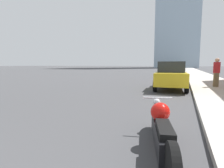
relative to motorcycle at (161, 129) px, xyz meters
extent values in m
cube|color=#B2ADA3|center=(2.42, 35.33, -0.33)|extent=(3.26, 240.00, 0.15)
cylinder|color=black|center=(-0.22, 0.95, -0.08)|extent=(0.24, 0.66, 0.66)
cube|color=black|center=(0.01, -0.05, -0.06)|extent=(0.58, 1.58, 0.33)
sphere|color=red|center=(-0.06, 0.26, 0.24)|extent=(0.36, 0.36, 0.36)
cube|color=black|center=(0.09, -0.38, 0.15)|extent=(0.37, 0.75, 0.10)
sphere|color=silver|center=(-0.23, 0.99, 0.26)|extent=(0.16, 0.16, 0.16)
cylinder|color=silver|center=(-0.19, 0.85, 0.39)|extent=(0.61, 0.17, 0.04)
cube|color=gold|center=(-0.40, 8.21, 0.30)|extent=(1.99, 4.04, 0.72)
cube|color=#23282D|center=(-0.40, 8.21, 0.98)|extent=(1.60, 1.98, 0.63)
cylinder|color=black|center=(-1.31, 9.37, -0.06)|extent=(0.25, 0.71, 0.70)
cylinder|color=black|center=(0.34, 9.48, -0.06)|extent=(0.25, 0.71, 0.70)
cylinder|color=black|center=(-1.14, 6.94, -0.06)|extent=(0.25, 0.71, 0.70)
cylinder|color=black|center=(0.50, 7.05, -0.06)|extent=(0.25, 0.71, 0.70)
cube|color=silver|center=(-0.32, 19.97, 0.27)|extent=(1.97, 4.40, 0.75)
cube|color=#23282D|center=(-0.32, 19.97, 1.01)|extent=(1.58, 2.15, 0.73)
cylinder|color=black|center=(-1.05, 21.35, -0.10)|extent=(0.24, 0.63, 0.62)
cylinder|color=black|center=(0.57, 21.25, -0.10)|extent=(0.24, 0.63, 0.62)
cylinder|color=black|center=(-1.21, 18.68, -0.10)|extent=(0.24, 0.63, 0.62)
cylinder|color=black|center=(0.40, 18.58, -0.10)|extent=(0.24, 0.63, 0.62)
cube|color=#BCBCC1|center=(-0.47, 32.60, 0.32)|extent=(2.00, 4.39, 0.77)
cube|color=#23282D|center=(-0.47, 32.60, 1.07)|extent=(1.59, 2.15, 0.73)
cylinder|color=black|center=(-1.18, 33.98, -0.06)|extent=(0.25, 0.70, 0.69)
cylinder|color=black|center=(0.43, 33.87, -0.06)|extent=(0.25, 0.70, 0.69)
cylinder|color=black|center=(-1.37, 31.33, -0.06)|extent=(0.25, 0.70, 0.69)
cylinder|color=black|center=(0.24, 31.22, -0.06)|extent=(0.25, 0.70, 0.69)
cube|color=#1E3899|center=(-0.53, 43.81, 0.31)|extent=(2.09, 4.50, 0.79)
cube|color=#23282D|center=(-0.53, 43.81, 1.01)|extent=(1.67, 2.20, 0.60)
cylinder|color=black|center=(-1.48, 45.11, -0.08)|extent=(0.24, 0.66, 0.65)
cylinder|color=black|center=(0.23, 45.23, -0.08)|extent=(0.24, 0.66, 0.65)
cylinder|color=black|center=(-1.29, 42.40, -0.08)|extent=(0.24, 0.66, 0.65)
cylinder|color=black|center=(0.41, 42.51, -0.08)|extent=(0.24, 0.66, 0.65)
cube|color=brown|center=(2.21, 9.48, 0.17)|extent=(0.29, 0.20, 0.86)
cube|color=#B22328|center=(2.21, 9.48, 0.94)|extent=(0.36, 0.20, 0.68)
sphere|color=tan|center=(2.21, 9.48, 1.40)|extent=(0.25, 0.25, 0.25)
camera|label=1|loc=(0.31, -3.01, 1.11)|focal=28.00mm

